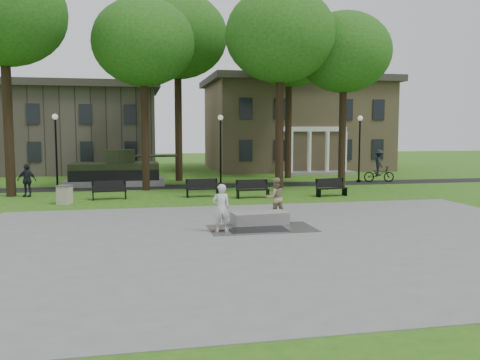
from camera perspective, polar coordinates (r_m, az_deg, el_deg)
The scene contains 27 objects.
ground at distance 22.25m, azimuth 1.73°, elevation -4.00°, with size 120.00×120.00×0.00m, color #295714.
plaza at distance 17.51m, azimuth 5.51°, elevation -6.64°, with size 22.00×16.00×0.02m, color gray.
footpath at distance 33.94m, azimuth -2.93°, elevation -0.66°, with size 44.00×2.60×0.01m, color black.
building_right at distance 49.69m, azimuth 6.12°, elevation 6.32°, with size 17.00×12.00×8.60m.
building_left at distance 48.22m, azimuth -18.72°, elevation 5.20°, with size 15.00×10.00×7.20m, color #4C443D.
tree_0 at distance 31.77m, azimuth -25.04°, elevation 16.57°, with size 6.80×6.80×12.97m.
tree_1 at distance 32.28m, azimuth -10.79°, elevation 14.87°, with size 6.20×6.20×11.63m.
tree_2 at distance 31.55m, azimuth 4.53°, elevation 15.83°, with size 6.60×6.60×12.16m.
tree_3 at distance 33.85m, azimuth 11.59°, elevation 13.81°, with size 6.00×6.00×11.19m.
tree_4 at distance 38.06m, azimuth -7.04°, elevation 15.69°, with size 7.20×7.20×13.50m.
tree_5 at distance 40.02m, azimuth 5.53°, elevation 14.16°, with size 6.40×6.40×12.44m.
lamp_left at distance 34.03m, azimuth -19.96°, elevation 3.73°, with size 0.36×0.36×4.73m.
lamp_mid at distance 34.12m, azimuth -2.19°, elevation 4.07°, with size 0.36×0.36×4.73m.
lamp_right at distance 37.08m, azimuth 13.28°, elevation 4.05°, with size 0.36×0.36×4.73m.
tank_monument at distance 35.50m, azimuth -13.79°, elevation 0.84°, with size 7.45×3.40×2.40m.
puddle at distance 19.03m, azimuth 2.02°, elevation -5.59°, with size 2.20×1.20×0.00m, color black.
concrete_block at distance 20.26m, azimuth 2.21°, elevation -4.26°, with size 2.20×1.00×0.45m, color gray.
skateboard at distance 18.82m, azimuth -2.16°, elevation -5.62°, with size 0.78×0.20×0.07m, color brown.
skateboarder at distance 18.45m, azimuth -2.13°, elevation -3.16°, with size 0.65×0.42×1.77m, color silver.
friend_watching at distance 21.42m, azimuth 4.00°, elevation -2.01°, with size 0.83×0.65×1.72m, color #93855F.
pedestrian_walker at distance 30.75m, azimuth -22.83°, elevation -0.04°, with size 1.08×0.45×1.84m, color black.
cyclist at distance 37.76m, azimuth 15.35°, elevation 1.22°, with size 2.26×1.33×2.33m.
park_bench_0 at distance 28.23m, azimuth -14.46°, elevation -1.05°, with size 1.84×0.70×1.00m.
park_bench_1 at distance 28.44m, azimuth -4.27°, elevation -0.84°, with size 1.82×0.62×1.00m.
park_bench_2 at distance 27.92m, azimuth 1.41°, elevation -0.95°, with size 1.82×0.59×1.00m.
park_bench_3 at distance 29.10m, azimuth 10.20°, elevation -0.77°, with size 1.85×0.83×1.00m.
trash_bin at distance 27.05m, azimuth -19.10°, elevation -1.55°, with size 0.85×0.85×0.96m.
Camera 1 is at (-5.04, -21.35, 3.73)m, focal length 38.00 mm.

